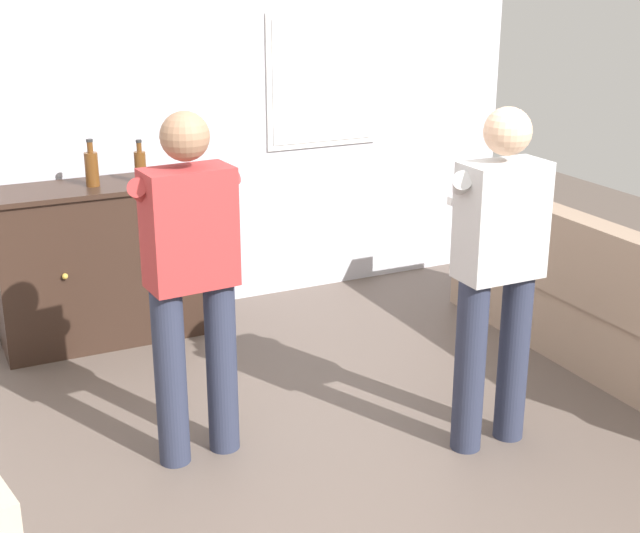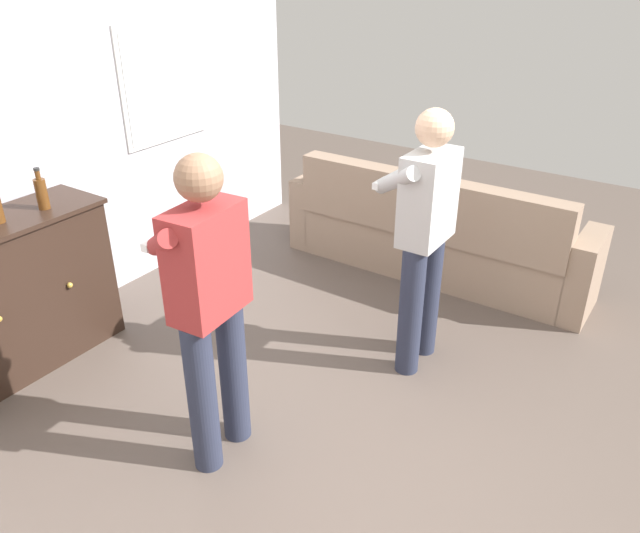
# 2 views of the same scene
# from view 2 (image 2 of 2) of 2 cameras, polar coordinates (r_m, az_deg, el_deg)

# --- Properties ---
(ground) EXTENTS (10.40, 10.40, 0.00)m
(ground) POSITION_cam_2_polar(r_m,az_deg,el_deg) (3.62, 5.13, -15.90)
(ground) COLOR brown
(wall_back_with_window) EXTENTS (5.20, 0.15, 2.80)m
(wall_back_with_window) POSITION_cam_2_polar(r_m,az_deg,el_deg) (4.65, -24.46, 11.68)
(wall_back_with_window) COLOR silver
(wall_back_with_window) RESTS_ON ground
(couch) EXTENTS (0.57, 2.56, 0.91)m
(couch) POSITION_cam_2_polar(r_m,az_deg,el_deg) (5.17, 10.20, 2.65)
(couch) COLOR gray
(couch) RESTS_ON ground
(sideboard_cabinet) EXTENTS (1.25, 0.49, 1.01)m
(sideboard_cabinet) POSITION_cam_2_polar(r_m,az_deg,el_deg) (4.38, -26.14, -2.36)
(sideboard_cabinet) COLOR black
(sideboard_cabinet) RESTS_ON ground
(bottle_liquor_amber) EXTENTS (0.07, 0.07, 0.26)m
(bottle_liquor_amber) POSITION_cam_2_polar(r_m,az_deg,el_deg) (4.23, -24.11, 6.19)
(bottle_liquor_amber) COLOR #593314
(bottle_liquor_amber) RESTS_ON sideboard_cabinet
(person_standing_left) EXTENTS (0.56, 0.49, 1.68)m
(person_standing_left) POSITION_cam_2_polar(r_m,az_deg,el_deg) (3.07, -10.16, -3.17)
(person_standing_left) COLOR #282D42
(person_standing_left) RESTS_ON ground
(person_standing_right) EXTENTS (0.56, 0.47, 1.68)m
(person_standing_right) POSITION_cam_2_polar(r_m,az_deg,el_deg) (3.81, 9.49, 3.21)
(person_standing_right) COLOR #282D42
(person_standing_right) RESTS_ON ground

